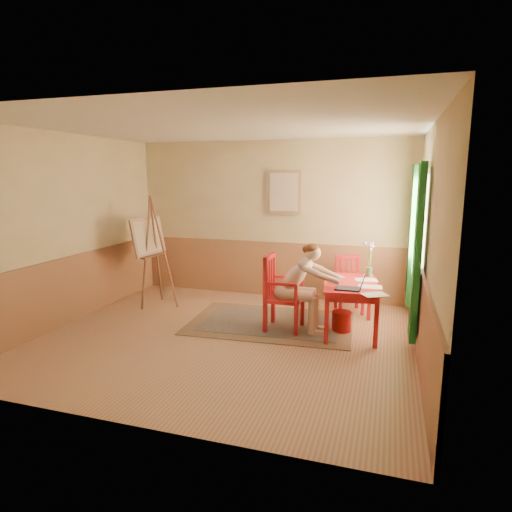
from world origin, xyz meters
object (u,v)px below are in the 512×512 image
(chair_back, at_px, (349,284))
(easel, at_px, (150,241))
(table, at_px, (350,289))
(laptop, at_px, (353,286))
(chair_left, at_px, (281,293))
(figure, at_px, (300,284))

(chair_back, relative_size, easel, 0.49)
(table, bearing_deg, easel, 174.35)
(table, xyz_separation_m, laptop, (0.06, -0.39, 0.14))
(chair_left, bearing_deg, easel, 167.48)
(easel, bearing_deg, table, -5.65)
(table, height_order, chair_back, chair_back)
(table, height_order, easel, easel)
(easel, bearing_deg, figure, -11.49)
(table, distance_m, chair_left, 0.98)
(chair_left, xyz_separation_m, chair_back, (0.85, 1.17, -0.09))
(chair_left, relative_size, laptop, 2.82)
(chair_left, height_order, laptop, chair_left)
(chair_left, distance_m, figure, 0.33)
(table, distance_m, figure, 0.70)
(chair_left, height_order, figure, figure)
(chair_back, xyz_separation_m, easel, (-3.24, -0.64, 0.65))
(table, xyz_separation_m, chair_back, (-0.11, 0.97, -0.18))
(table, bearing_deg, figure, -162.24)
(chair_left, xyz_separation_m, laptop, (1.01, -0.19, 0.23))
(chair_back, height_order, figure, figure)
(table, distance_m, chair_back, 0.99)
(easel, bearing_deg, laptop, -11.96)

